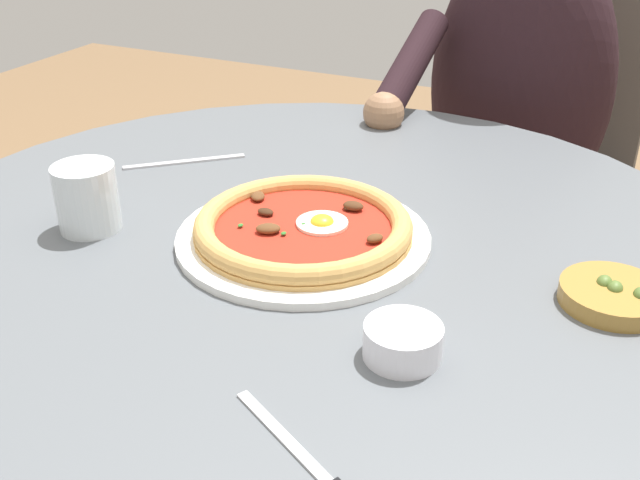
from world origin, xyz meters
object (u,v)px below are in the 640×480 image
Objects in this scene: pizza_on_plate at (303,229)px; diner_person at (505,183)px; cafe_chair_diner at (530,161)px; ramekin_capers at (403,340)px; water_glass at (87,201)px; fork_utensil at (185,162)px; dining_table at (304,314)px; olive_pan at (616,295)px.

pizza_on_plate is 0.75m from diner_person.
ramekin_capers is at bearing 3.41° from cafe_chair_diner.
pizza_on_plate is 3.68× the size of water_glass.
pizza_on_plate is 0.25× the size of diner_person.
dining_table is at bearing 61.66° from fork_utensil.
diner_person reaches higher than ramekin_capers.
water_glass is 0.90m from diner_person.
olive_pan is at bearing 92.58° from dining_table.
pizza_on_plate is 0.90m from cafe_chair_diner.
water_glass reaches higher than dining_table.
diner_person reaches higher than dining_table.
pizza_on_plate reaches higher than fork_utensil.
fork_utensil reaches higher than dining_table.
cafe_chair_diner is at bearing 171.31° from diner_person.
olive_pan is at bearing 92.56° from pizza_on_plate.
diner_person is at bearing -8.69° from cafe_chair_diner.
cafe_chair_diner is at bearing 171.93° from dining_table.
olive_pan is at bearing 99.03° from water_glass.
pizza_on_plate is at bearing -87.44° from olive_pan.
cafe_chair_diner is (-0.86, 0.12, -0.21)m from pizza_on_plate.
ramekin_capers reaches higher than dining_table.
dining_table is at bearing -8.07° from cafe_chair_diner.
ramekin_capers is at bearing 79.38° from water_glass.
pizza_on_plate is (-0.00, 0.00, 0.12)m from dining_table.
water_glass is (0.08, -0.25, 0.14)m from dining_table.
diner_person reaches higher than pizza_on_plate.
ramekin_capers is 0.09× the size of cafe_chair_diner.
pizza_on_plate is 0.35m from olive_pan.
olive_pan is 0.64m from fork_utensil.
water_glass is at bearing -72.38° from pizza_on_plate.
diner_person reaches higher than fork_utensil.
water_glass is 1.12× the size of ramekin_capers.
dining_table is 12.93× the size of water_glass.
dining_table is at bearing 107.60° from water_glass.
fork_utensil is 0.71m from diner_person.
pizza_on_plate is 2.25× the size of olive_pan.
cafe_chair_diner reaches higher than pizza_on_plate.
water_glass is 0.10× the size of cafe_chair_diner.
fork_utensil is (-0.15, -0.27, -0.01)m from pizza_on_plate.
dining_table is at bearing -131.52° from ramekin_capers.
pizza_on_plate is 0.24m from ramekin_capers.
pizza_on_plate reaches higher than ramekin_capers.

